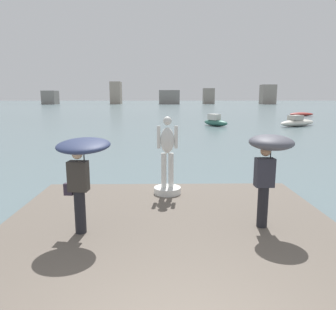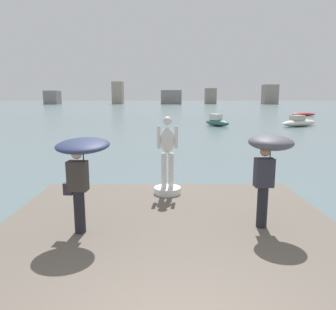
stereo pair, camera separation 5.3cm
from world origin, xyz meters
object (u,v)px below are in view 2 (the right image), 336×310
onlooker_right (269,155)px  statue_white_figure (167,166)px  boat_mid (303,114)px  boat_far (299,122)px  onlooker_left (81,159)px  boat_near (217,122)px

onlooker_right → statue_white_figure: bearing=131.1°
statue_white_figure → boat_mid: bearing=62.3°
statue_white_figure → onlooker_right: (2.05, -2.35, 0.74)m
boat_far → onlooker_left: bearing=-120.1°
statue_white_figure → boat_far: 28.62m
onlooker_left → onlooker_right: onlooker_right is taller
onlooker_left → boat_near: (7.26, 27.91, -1.44)m
onlooker_right → boat_far: (12.13, 27.19, -1.50)m
onlooker_left → boat_near: onlooker_left is taller
statue_white_figure → boat_near: (5.54, 25.31, -0.73)m
onlooker_right → boat_near: onlooker_right is taller
onlooker_left → boat_far: size_ratio=0.38×
boat_far → statue_white_figure: bearing=-119.7°
onlooker_left → boat_far: 31.75m
boat_mid → boat_far: 19.80m
statue_white_figure → onlooker_right: statue_white_figure is taller
onlooker_left → statue_white_figure: bearing=56.6°
statue_white_figure → boat_far: (14.19, 24.84, -0.77)m
onlooker_left → boat_far: (15.90, 27.44, -1.48)m
statue_white_figure → onlooker_left: 3.20m
statue_white_figure → onlooker_left: bearing=-123.4°
statue_white_figure → boat_near: 25.92m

